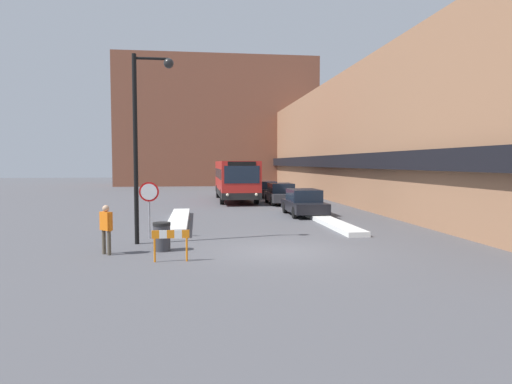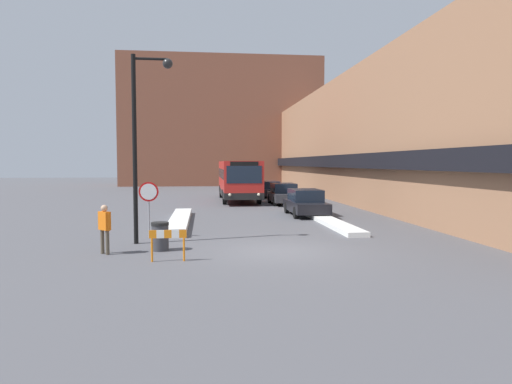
{
  "view_description": "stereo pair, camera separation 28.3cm",
  "coord_description": "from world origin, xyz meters",
  "views": [
    {
      "loc": [
        -2.71,
        -14.77,
        2.92
      ],
      "look_at": [
        -0.19,
        4.62,
        1.68
      ],
      "focal_mm": 32.0,
      "sensor_mm": 36.0,
      "label": 1
    },
    {
      "loc": [
        -2.43,
        -14.8,
        2.92
      ],
      "look_at": [
        -0.19,
        4.62,
        1.68
      ],
      "focal_mm": 32.0,
      "sensor_mm": 36.0,
      "label": 2
    }
  ],
  "objects": [
    {
      "name": "ground_plane",
      "position": [
        0.0,
        0.0,
        0.0
      ],
      "size": [
        160.0,
        160.0,
        0.0
      ],
      "primitive_type": "plane",
      "color": "#515156"
    },
    {
      "name": "building_row_right",
      "position": [
        9.97,
        24.0,
        4.66
      ],
      "size": [
        5.5,
        60.0,
        9.35
      ],
      "color": "#996B4C",
      "rests_on": "ground_plane"
    },
    {
      "name": "building_backdrop_far",
      "position": [
        0.0,
        46.84,
        8.3
      ],
      "size": [
        26.0,
        8.0,
        16.6
      ],
      "color": "brown",
      "rests_on": "ground_plane"
    },
    {
      "name": "snow_bank_left",
      "position": [
        -3.6,
        7.43,
        0.14
      ],
      "size": [
        0.9,
        8.96,
        0.28
      ],
      "color": "silver",
      "rests_on": "ground_plane"
    },
    {
      "name": "snow_bank_right",
      "position": [
        3.6,
        7.48,
        0.11
      ],
      "size": [
        0.9,
        10.45,
        0.21
      ],
      "color": "silver",
      "rests_on": "ground_plane"
    },
    {
      "name": "city_bus",
      "position": [
        0.26,
        20.5,
        1.68
      ],
      "size": [
        2.73,
        10.34,
        3.06
      ],
      "color": "red",
      "rests_on": "ground_plane"
    },
    {
      "name": "parked_car_front",
      "position": [
        3.2,
        9.97,
        0.73
      ],
      "size": [
        1.85,
        4.26,
        1.46
      ],
      "color": "black",
      "rests_on": "ground_plane"
    },
    {
      "name": "parked_car_middle",
      "position": [
        3.2,
        17.02,
        0.74
      ],
      "size": [
        1.84,
        4.25,
        1.49
      ],
      "color": "#38383D",
      "rests_on": "ground_plane"
    },
    {
      "name": "parked_car_back",
      "position": [
        3.2,
        24.08,
        0.69
      ],
      "size": [
        1.8,
        4.6,
        1.36
      ],
      "color": "black",
      "rests_on": "ground_plane"
    },
    {
      "name": "stop_sign",
      "position": [
        -4.55,
        3.16,
        1.58
      ],
      "size": [
        0.76,
        0.08,
        2.19
      ],
      "color": "gray",
      "rests_on": "ground_plane"
    },
    {
      "name": "street_lamp",
      "position": [
        -4.6,
        1.96,
        4.16
      ],
      "size": [
        1.46,
        0.36,
        6.76
      ],
      "color": "black",
      "rests_on": "ground_plane"
    },
    {
      "name": "pedestrian",
      "position": [
        -5.59,
        0.11,
        0.95
      ],
      "size": [
        0.44,
        0.44,
        1.59
      ],
      "rotation": [
        0.0,
        0.0,
        -0.78
      ],
      "color": "brown",
      "rests_on": "ground_plane"
    },
    {
      "name": "trash_bin",
      "position": [
        -3.89,
        0.53,
        0.48
      ],
      "size": [
        0.59,
        0.59,
        0.95
      ],
      "color": "#38383D",
      "rests_on": "ground_plane"
    },
    {
      "name": "construction_barricade",
      "position": [
        -3.49,
        -1.22,
        0.67
      ],
      "size": [
        1.1,
        0.06,
        0.94
      ],
      "color": "orange",
      "rests_on": "ground_plane"
    }
  ]
}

